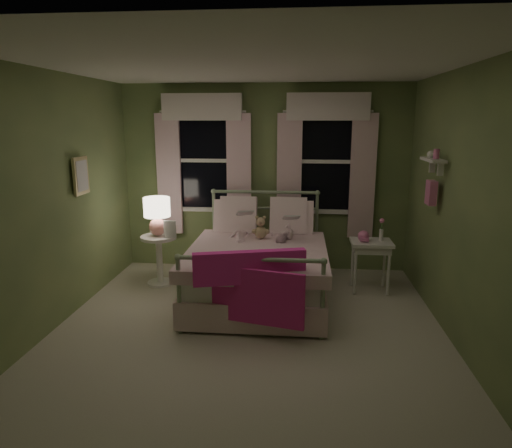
# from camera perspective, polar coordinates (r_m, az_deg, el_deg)

# --- Properties ---
(room_shell) EXTENTS (4.20, 4.20, 4.20)m
(room_shell) POSITION_cam_1_polar(r_m,az_deg,el_deg) (4.39, -1.04, 2.23)
(room_shell) COLOR beige
(room_shell) RESTS_ON ground
(bed) EXTENTS (1.58, 2.04, 1.18)m
(bed) POSITION_cam_1_polar(r_m,az_deg,el_deg) (5.48, 0.34, -5.46)
(bed) COLOR white
(bed) RESTS_ON ground
(pink_throw) EXTENTS (1.09, 0.41, 0.71)m
(pink_throw) POSITION_cam_1_polar(r_m,az_deg,el_deg) (4.44, -0.83, -6.88)
(pink_throw) COLOR #E72D9D
(pink_throw) RESTS_ON bed
(child_left) EXTENTS (0.28, 0.20, 0.73)m
(child_left) POSITION_cam_1_polar(r_m,az_deg,el_deg) (5.77, -2.05, 1.16)
(child_left) COLOR #F7D1DD
(child_left) RESTS_ON bed
(child_right) EXTENTS (0.37, 0.30, 0.68)m
(child_right) POSITION_cam_1_polar(r_m,az_deg,el_deg) (5.73, 3.51, 0.79)
(child_right) COLOR #F7D1DD
(child_right) RESTS_ON bed
(book_left) EXTENTS (0.22, 0.16, 0.26)m
(book_left) POSITION_cam_1_polar(r_m,az_deg,el_deg) (5.52, -2.38, 0.89)
(book_left) COLOR beige
(book_left) RESTS_ON child_left
(book_right) EXTENTS (0.21, 0.13, 0.26)m
(book_right) POSITION_cam_1_polar(r_m,az_deg,el_deg) (5.49, 3.42, 0.34)
(book_right) COLOR beige
(book_right) RESTS_ON child_right
(teddy_bear) EXTENTS (0.22, 0.17, 0.29)m
(teddy_bear) POSITION_cam_1_polar(r_m,az_deg,el_deg) (5.62, 0.59, -0.67)
(teddy_bear) COLOR tan
(teddy_bear) RESTS_ON bed
(nightstand_left) EXTENTS (0.46, 0.46, 0.65)m
(nightstand_left) POSITION_cam_1_polar(r_m,az_deg,el_deg) (6.07, -12.02, -3.58)
(nightstand_left) COLOR white
(nightstand_left) RESTS_ON ground
(table_lamp) EXTENTS (0.33, 0.33, 0.49)m
(table_lamp) POSITION_cam_1_polar(r_m,az_deg,el_deg) (5.94, -12.26, 1.38)
(table_lamp) COLOR pink
(table_lamp) RESTS_ON nightstand_left
(book_nightstand) EXTENTS (0.18, 0.23, 0.02)m
(book_nightstand) POSITION_cam_1_polar(r_m,az_deg,el_deg) (5.90, -11.43, -1.61)
(book_nightstand) COLOR beige
(book_nightstand) RESTS_ON nightstand_left
(nightstand_right) EXTENTS (0.50, 0.40, 0.64)m
(nightstand_right) POSITION_cam_1_polar(r_m,az_deg,el_deg) (5.83, 14.19, -3.03)
(nightstand_right) COLOR white
(nightstand_right) RESTS_ON ground
(pink_toy) EXTENTS (0.14, 0.18, 0.14)m
(pink_toy) POSITION_cam_1_polar(r_m,az_deg,el_deg) (5.77, 13.31, -1.52)
(pink_toy) COLOR pink
(pink_toy) RESTS_ON nightstand_right
(bud_vase) EXTENTS (0.06, 0.06, 0.28)m
(bud_vase) POSITION_cam_1_polar(r_m,az_deg,el_deg) (5.84, 15.42, -0.65)
(bud_vase) COLOR white
(bud_vase) RESTS_ON nightstand_right
(window_left) EXTENTS (1.34, 0.13, 1.96)m
(window_left) POSITION_cam_1_polar(r_m,az_deg,el_deg) (6.47, -6.59, 8.50)
(window_left) COLOR black
(window_left) RESTS_ON room_shell
(window_right) EXTENTS (1.34, 0.13, 1.96)m
(window_right) POSITION_cam_1_polar(r_m,az_deg,el_deg) (6.35, 8.77, 8.35)
(window_right) COLOR black
(window_right) RESTS_ON room_shell
(wall_shelf) EXTENTS (0.15, 0.50, 0.60)m
(wall_shelf) POSITION_cam_1_polar(r_m,az_deg,el_deg) (5.22, 21.18, 5.56)
(wall_shelf) COLOR white
(wall_shelf) RESTS_ON room_shell
(framed_picture) EXTENTS (0.03, 0.32, 0.42)m
(framed_picture) POSITION_cam_1_polar(r_m,az_deg,el_deg) (5.49, -21.03, 5.65)
(framed_picture) COLOR beige
(framed_picture) RESTS_ON room_shell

